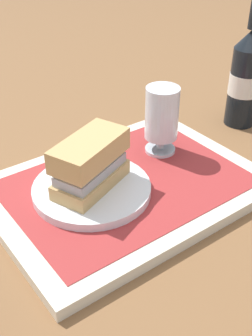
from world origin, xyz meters
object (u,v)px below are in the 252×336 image
(sandwich, at_px, (92,162))
(beer_glass, at_px, (162,116))
(beer_bottle, at_px, (246,77))
(plate, at_px, (92,189))

(sandwich, bearing_deg, beer_glass, -10.76)
(sandwich, relative_size, beer_bottle, 0.54)
(plate, relative_size, sandwich, 1.32)
(sandwich, bearing_deg, plate, -180.00)
(plate, height_order, sandwich, sandwich)
(plate, xyz_separation_m, beer_glass, (0.17, 0.03, 0.06))
(beer_bottle, bearing_deg, plate, -173.22)
(beer_bottle, bearing_deg, sandwich, -173.34)
(plate, distance_m, beer_glass, 0.19)
(beer_glass, xyz_separation_m, beer_bottle, (0.24, 0.01, 0.01))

